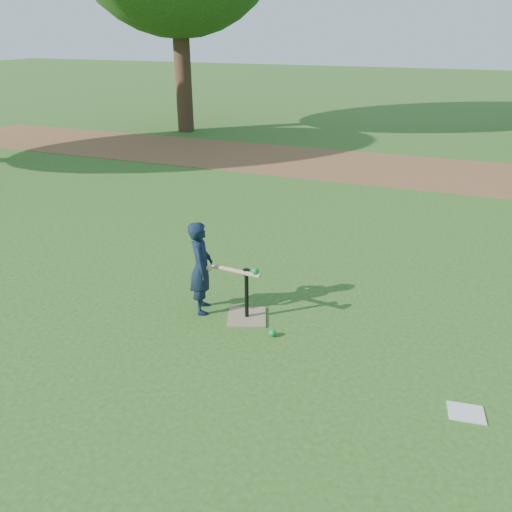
% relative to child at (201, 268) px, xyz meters
% --- Properties ---
extents(ground, '(80.00, 80.00, 0.00)m').
position_rel_child_xyz_m(ground, '(0.63, -0.23, -0.55)').
color(ground, '#285116').
rests_on(ground, ground).
extents(dirt_strip, '(24.00, 3.00, 0.01)m').
position_rel_child_xyz_m(dirt_strip, '(0.63, 7.27, -0.54)').
color(dirt_strip, brown).
rests_on(dirt_strip, ground).
extents(child, '(0.40, 0.47, 1.10)m').
position_rel_child_xyz_m(child, '(0.00, 0.00, 0.00)').
color(child, black).
rests_on(child, ground).
extents(wiffle_ball_ground, '(0.08, 0.08, 0.08)m').
position_rel_child_xyz_m(wiffle_ball_ground, '(0.94, -0.24, -0.51)').
color(wiffle_ball_ground, '#0C8830').
rests_on(wiffle_ball_ground, ground).
extents(clipboard, '(0.32, 0.26, 0.01)m').
position_rel_child_xyz_m(clipboard, '(2.89, -0.77, -0.54)').
color(clipboard, silver).
rests_on(clipboard, ground).
extents(batting_tee, '(0.55, 0.55, 0.61)m').
position_rel_child_xyz_m(batting_tee, '(0.55, 0.01, -0.44)').
color(batting_tee, '#847654').
rests_on(batting_tee, ground).
extents(swing_action, '(0.63, 0.13, 0.12)m').
position_rel_child_xyz_m(swing_action, '(0.44, -0.02, 0.05)').
color(swing_action, tan).
rests_on(swing_action, ground).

